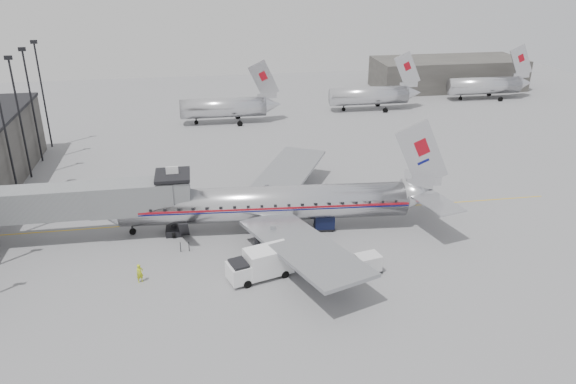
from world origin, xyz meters
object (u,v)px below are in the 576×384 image
object	(u,v)px
airliner	(272,203)
baggage_cart_navy	(324,221)
baggage_cart_white	(368,263)
service_van	(261,263)
ramp_worker	(140,273)

from	to	relation	value
airliner	baggage_cart_navy	size ratio (longest dim) A/B	16.37
airliner	baggage_cart_white	world-z (taller)	airliner
airliner	baggage_cart_navy	distance (m)	5.73
service_van	baggage_cart_navy	bearing A→B (deg)	30.14
baggage_cart_navy	ramp_worker	distance (m)	19.38
baggage_cart_navy	baggage_cart_white	world-z (taller)	baggage_cart_white
baggage_cart_navy	baggage_cart_white	bearing A→B (deg)	-72.38
service_van	baggage_cart_white	size ratio (longest dim) A/B	2.43
baggage_cart_navy	ramp_worker	xyz separation A→B (m)	(-18.00, -7.19, -0.01)
ramp_worker	baggage_cart_white	bearing A→B (deg)	-33.69
airliner	baggage_cart_white	xyz separation A→B (m)	(7.28, -9.77, -1.96)
service_van	baggage_cart_navy	size ratio (longest dim) A/B	2.75
service_van	ramp_worker	xyz separation A→B (m)	(-10.45, 0.95, -0.54)
airliner	ramp_worker	xyz separation A→B (m)	(-12.72, -8.14, -2.01)
service_van	baggage_cart_white	bearing A→B (deg)	-21.11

